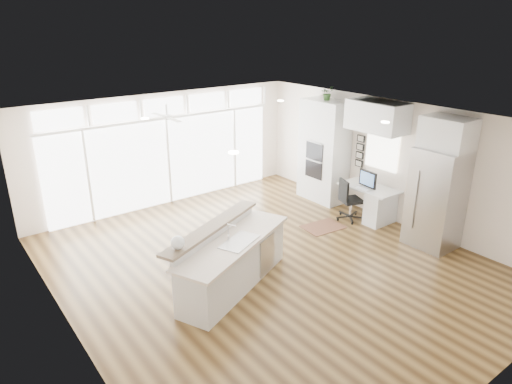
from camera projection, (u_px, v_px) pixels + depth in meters
floor at (269, 265)px, 8.52m from camera, size 7.00×8.00×0.02m
ceiling at (270, 121)px, 7.56m from camera, size 7.00×8.00×0.02m
wall_back at (166, 149)px, 11.02m from camera, size 7.00×0.04×2.70m
wall_front at (495, 301)px, 5.06m from camera, size 7.00×0.04×2.70m
wall_left at (64, 255)px, 6.06m from camera, size 0.04×8.00×2.70m
wall_right at (393, 162)px, 10.02m from camera, size 0.04×8.00×2.70m
glass_wall at (168, 161)px, 11.08m from camera, size 5.80×0.06×2.08m
transom_row at (164, 107)px, 10.61m from camera, size 5.90×0.06×0.40m
desk_window at (382, 150)px, 10.15m from camera, size 0.04×0.85×0.85m
ceiling_fan at (167, 112)px, 9.44m from camera, size 1.16×1.16×0.32m
recessed_lights at (263, 120)px, 7.72m from camera, size 3.40×3.00×0.02m
oven_cabinet at (324, 151)px, 11.21m from camera, size 0.64×1.20×2.50m
desk_nook at (368, 203)px, 10.37m from camera, size 0.72×1.30×0.76m
upper_cabinets at (377, 116)px, 9.70m from camera, size 0.64×1.30×0.64m
refrigerator at (436, 199)px, 8.91m from camera, size 0.76×0.90×2.00m
fridge_cabinet at (448, 133)px, 8.49m from camera, size 0.64×0.90×0.60m
framed_photos at (360, 151)px, 10.66m from camera, size 0.06×0.22×0.80m
kitchen_island at (234, 259)px, 7.65m from camera, size 2.79×1.97×1.04m
rug at (323, 227)px, 10.03m from camera, size 0.92×0.71×0.01m
office_chair at (351, 200)px, 10.26m from camera, size 0.63×0.60×0.96m
fishbowl at (178, 243)px, 6.83m from camera, size 0.26×0.26×0.21m
monitor at (368, 179)px, 10.12m from camera, size 0.14×0.51×0.42m
keyboard at (362, 189)px, 10.10m from camera, size 0.14×0.32×0.02m
potted_plant at (327, 95)px, 10.72m from camera, size 0.34×0.37×0.26m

